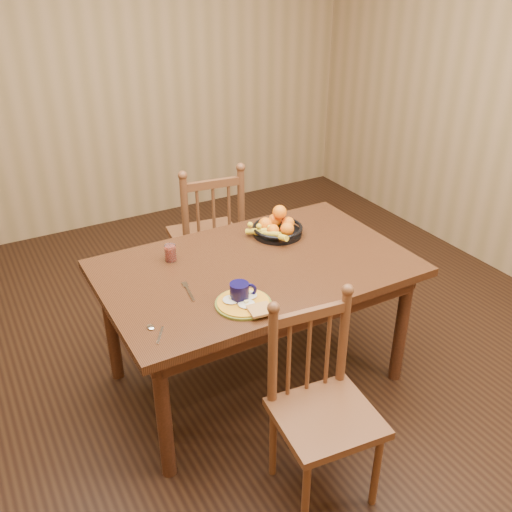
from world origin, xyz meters
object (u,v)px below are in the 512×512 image
dining_table (256,278)px  coffee_mug (240,292)px  fruit_bowl (277,227)px  chair_near (322,408)px  breakfast_plate (244,303)px  chair_far (208,236)px

dining_table → coffee_mug: size_ratio=12.02×
dining_table → fruit_bowl: bearing=41.6°
dining_table → chair_near: (-0.11, -0.78, -0.21)m
chair_near → coffee_mug: chair_near is taller
fruit_bowl → dining_table: bearing=-138.4°
breakfast_plate → coffee_mug: (-0.00, 0.04, 0.04)m
dining_table → breakfast_plate: (-0.24, -0.31, 0.10)m
chair_near → breakfast_plate: (-0.12, 0.48, 0.31)m
chair_near → breakfast_plate: 0.58m
dining_table → breakfast_plate: breakfast_plate is taller
dining_table → chair_far: 0.93m
dining_table → chair_far: size_ratio=1.60×
chair_near → fruit_bowl: 1.15m
chair_far → coffee_mug: 1.27m
dining_table → fruit_bowl: (0.27, 0.24, 0.13)m
fruit_bowl → chair_near: bearing=-110.7°
breakfast_plate → coffee_mug: coffee_mug is taller
chair_far → coffee_mug: bearing=79.9°
chair_near → breakfast_plate: chair_near is taller
chair_near → fruit_bowl: chair_near is taller
breakfast_plate → chair_near: bearing=-75.6°
dining_table → coffee_mug: bearing=-131.0°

